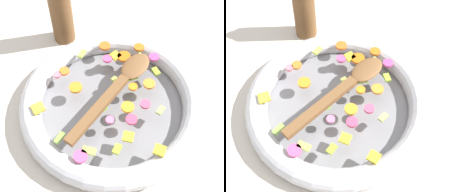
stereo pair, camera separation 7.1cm
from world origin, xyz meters
TOP-DOWN VIEW (x-y plane):
  - ground_plane at (0.00, 0.00)m, footprint 4.00×4.00m
  - skillet at (0.00, 0.00)m, footprint 0.43×0.43m
  - chopped_vegetables at (-0.02, 0.00)m, footprint 0.34×0.30m
  - wooden_spoon at (-0.02, 0.01)m, footprint 0.27×0.19m
  - pepper_mill at (-0.23, -0.15)m, footprint 0.06×0.06m

SIDE VIEW (x-z plane):
  - ground_plane at x=0.00m, z-range 0.00..0.00m
  - skillet at x=0.00m, z-range 0.00..0.05m
  - chopped_vegetables at x=-0.02m, z-range 0.05..0.06m
  - wooden_spoon at x=-0.02m, z-range 0.06..0.07m
  - pepper_mill at x=-0.23m, z-range -0.01..0.19m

